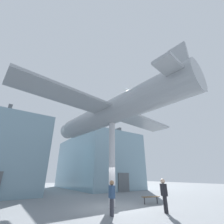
{
  "coord_description": "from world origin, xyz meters",
  "views": [
    {
      "loc": [
        -6.66,
        -9.5,
        1.97
      ],
      "look_at": [
        0.0,
        0.0,
        6.9
      ],
      "focal_mm": 24.0,
      "sensor_mm": 36.0,
      "label": 1
    }
  ],
  "objects_px": {
    "support_pylon_central": "(112,161)",
    "visitor_person": "(164,193)",
    "visitor_second": "(112,195)",
    "suspended_airplane": "(110,113)",
    "plaza_bench": "(151,197)"
  },
  "relations": [
    {
      "from": "suspended_airplane",
      "to": "plaza_bench",
      "type": "relative_size",
      "value": 10.53
    },
    {
      "from": "support_pylon_central",
      "to": "suspended_airplane",
      "type": "xyz_separation_m",
      "value": [
        -0.03,
        0.28,
        3.96
      ]
    },
    {
      "from": "visitor_second",
      "to": "plaza_bench",
      "type": "relative_size",
      "value": 1.17
    },
    {
      "from": "support_pylon_central",
      "to": "visitor_person",
      "type": "height_order",
      "value": "support_pylon_central"
    },
    {
      "from": "suspended_airplane",
      "to": "visitor_person",
      "type": "bearing_deg",
      "value": -71.25
    },
    {
      "from": "suspended_airplane",
      "to": "visitor_person",
      "type": "distance_m",
      "value": 6.96
    },
    {
      "from": "support_pylon_central",
      "to": "plaza_bench",
      "type": "xyz_separation_m",
      "value": [
        3.23,
        -0.53,
        -2.51
      ]
    },
    {
      "from": "support_pylon_central",
      "to": "visitor_person",
      "type": "xyz_separation_m",
      "value": [
        1.59,
        -3.09,
        -1.91
      ]
    },
    {
      "from": "visitor_person",
      "to": "visitor_second",
      "type": "height_order",
      "value": "visitor_person"
    },
    {
      "from": "support_pylon_central",
      "to": "suspended_airplane",
      "type": "bearing_deg",
      "value": 96.99
    },
    {
      "from": "visitor_second",
      "to": "visitor_person",
      "type": "bearing_deg",
      "value": 75.65
    },
    {
      "from": "support_pylon_central",
      "to": "plaza_bench",
      "type": "bearing_deg",
      "value": -9.26
    },
    {
      "from": "plaza_bench",
      "to": "suspended_airplane",
      "type": "bearing_deg",
      "value": 166.05
    },
    {
      "from": "visitor_second",
      "to": "plaza_bench",
      "type": "bearing_deg",
      "value": 114.94
    },
    {
      "from": "support_pylon_central",
      "to": "visitor_second",
      "type": "relative_size",
      "value": 3.43
    }
  ]
}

